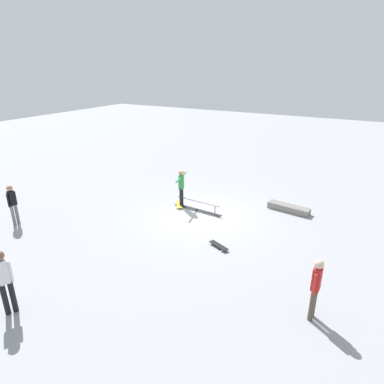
{
  "coord_description": "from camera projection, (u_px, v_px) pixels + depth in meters",
  "views": [
    {
      "loc": [
        -5.68,
        10.97,
        5.8
      ],
      "look_at": [
        0.4,
        0.15,
        1.0
      ],
      "focal_mm": 31.09,
      "sensor_mm": 36.0,
      "label": 1
    }
  ],
  "objects": [
    {
      "name": "ground_plane",
      "position": [
        202.0,
        215.0,
        13.61
      ],
      "size": [
        60.0,
        60.0,
        0.0
      ],
      "primitive_type": "plane",
      "color": "#9E9EA3"
    },
    {
      "name": "grind_rail",
      "position": [
        198.0,
        206.0,
        14.01
      ],
      "size": [
        2.26,
        0.41,
        0.43
      ],
      "rotation": [
        0.0,
        0.0,
        -0.07
      ],
      "color": "black",
      "rests_on": "ground_plane"
    },
    {
      "name": "skate_ledge",
      "position": [
        289.0,
        208.0,
        13.95
      ],
      "size": [
        1.78,
        0.66,
        0.27
      ],
      "primitive_type": "cube",
      "rotation": [
        0.0,
        0.0,
        -0.13
      ],
      "color": "gray",
      "rests_on": "ground_plane"
    },
    {
      "name": "skater_main",
      "position": [
        181.0,
        186.0,
        14.11
      ],
      "size": [
        0.39,
        1.3,
        1.65
      ],
      "rotation": [
        0.0,
        0.0,
        4.96
      ],
      "color": "black",
      "rests_on": "ground_plane"
    },
    {
      "name": "skateboard_main",
      "position": [
        179.0,
        204.0,
        14.47
      ],
      "size": [
        0.64,
        0.76,
        0.09
      ],
      "rotation": [
        0.0,
        0.0,
        5.36
      ],
      "color": "yellow",
      "rests_on": "ground_plane"
    },
    {
      "name": "bystander_black_shirt",
      "position": [
        13.0,
        203.0,
        12.55
      ],
      "size": [
        0.22,
        0.36,
        1.59
      ],
      "rotation": [
        0.0,
        0.0,
        1.52
      ],
      "color": "slate",
      "rests_on": "ground_plane"
    },
    {
      "name": "bystander_white_shirt",
      "position": [
        4.0,
        279.0,
        7.95
      ],
      "size": [
        0.28,
        0.39,
        1.75
      ],
      "rotation": [
        0.0,
        0.0,
        4.28
      ],
      "color": "black",
      "rests_on": "ground_plane"
    },
    {
      "name": "bystander_red_shirt",
      "position": [
        316.0,
        286.0,
        7.79
      ],
      "size": [
        0.22,
        0.37,
        1.64
      ],
      "rotation": [
        0.0,
        0.0,
        1.51
      ],
      "color": "brown",
      "rests_on": "ground_plane"
    },
    {
      "name": "loose_skateboard_black",
      "position": [
        219.0,
        246.0,
        11.2
      ],
      "size": [
        0.81,
        0.5,
        0.09
      ],
      "rotation": [
        0.0,
        0.0,
        5.87
      ],
      "color": "black",
      "rests_on": "ground_plane"
    }
  ]
}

